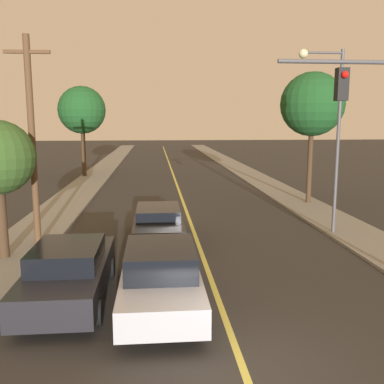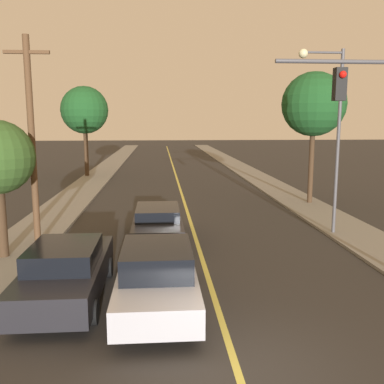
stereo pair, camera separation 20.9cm
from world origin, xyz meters
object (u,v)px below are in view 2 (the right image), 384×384
object	(u,v)px
car_near_lane_second	(158,222)
tree_right_near	(314,105)
tree_left_far	(85,110)
traffic_signal_mast	(383,131)
car_outer_lane_front	(67,271)
utility_pole_left	(32,139)
streetlamp_right	(329,118)
car_near_lane_front	(157,275)

from	to	relation	value
car_near_lane_second	tree_right_near	xyz separation A→B (m)	(8.64, 7.04, 4.83)
tree_left_far	traffic_signal_mast	bearing A→B (deg)	-63.28
car_outer_lane_front	utility_pole_left	xyz separation A→B (m)	(-2.13, 4.98, 3.29)
car_near_lane_second	car_outer_lane_front	distance (m)	5.87
car_near_lane_second	streetlamp_right	world-z (taller)	streetlamp_right
car_near_lane_front	streetlamp_right	bearing A→B (deg)	42.98
streetlamp_right	car_near_lane_front	bearing A→B (deg)	-137.02
utility_pole_left	tree_right_near	bearing A→B (deg)	29.37
traffic_signal_mast	tree_right_near	size ratio (longest dim) A/B	0.89
car_outer_lane_front	traffic_signal_mast	xyz separation A→B (m)	(8.88, 0.80, 3.65)
car_near_lane_front	utility_pole_left	world-z (taller)	utility_pole_left
car_near_lane_second	tree_left_far	distance (m)	21.79
car_near_lane_front	car_outer_lane_front	xyz separation A→B (m)	(-2.40, 0.61, -0.05)
car_near_lane_front	car_near_lane_second	size ratio (longest dim) A/B	0.99
car_outer_lane_front	streetlamp_right	distance (m)	11.70
utility_pole_left	streetlamp_right	bearing A→B (deg)	4.26
car_near_lane_front	tree_right_near	size ratio (longest dim) A/B	0.71
streetlamp_right	utility_pole_left	xyz separation A→B (m)	(-11.43, -0.85, -0.76)
traffic_signal_mast	utility_pole_left	size ratio (longest dim) A/B	0.85
streetlamp_right	utility_pole_left	size ratio (longest dim) A/B	0.97
car_near_lane_second	traffic_signal_mast	size ratio (longest dim) A/B	0.80
car_near_lane_front	streetlamp_right	world-z (taller)	streetlamp_right
utility_pole_left	car_outer_lane_front	bearing A→B (deg)	-66.89
car_near_lane_second	car_near_lane_front	bearing A→B (deg)	-90.00
car_near_lane_front	traffic_signal_mast	world-z (taller)	traffic_signal_mast
car_outer_lane_front	utility_pole_left	size ratio (longest dim) A/B	0.66
car_outer_lane_front	car_near_lane_front	bearing A→B (deg)	-14.20
car_near_lane_front	tree_left_far	bearing A→B (deg)	102.97
car_near_lane_second	streetlamp_right	xyz separation A→B (m)	(6.91, 0.48, 4.05)
car_near_lane_second	car_outer_lane_front	xyz separation A→B (m)	(-2.40, -5.35, 0.01)
car_near_lane_second	car_outer_lane_front	world-z (taller)	car_outer_lane_front
traffic_signal_mast	car_near_lane_second	bearing A→B (deg)	144.93
car_near_lane_front	tree_right_near	distance (m)	16.32
streetlamp_right	utility_pole_left	bearing A→B (deg)	-175.74
streetlamp_right	tree_right_near	distance (m)	6.83
car_near_lane_front	traffic_signal_mast	xyz separation A→B (m)	(6.48, 1.41, 3.60)
car_outer_lane_front	tree_right_near	world-z (taller)	tree_right_near
streetlamp_right	tree_right_near	bearing A→B (deg)	75.22
car_outer_lane_front	tree_right_near	xyz separation A→B (m)	(11.04, 12.39, 4.82)
tree_right_near	streetlamp_right	bearing A→B (deg)	-104.78
car_outer_lane_front	tree_left_far	bearing A→B (deg)	98.12
car_outer_lane_front	tree_left_far	world-z (taller)	tree_left_far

